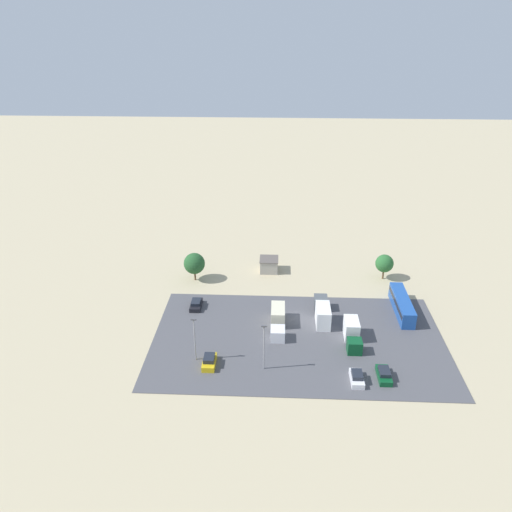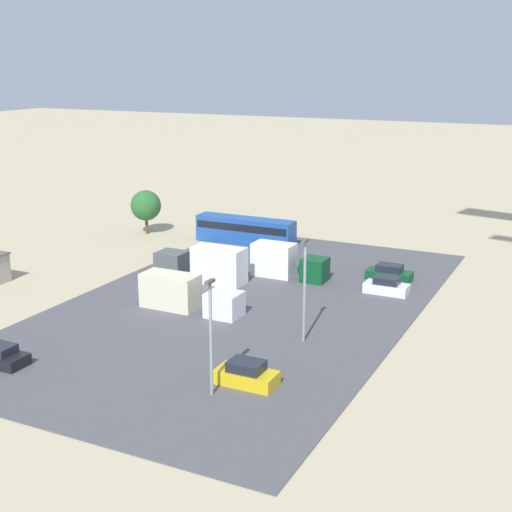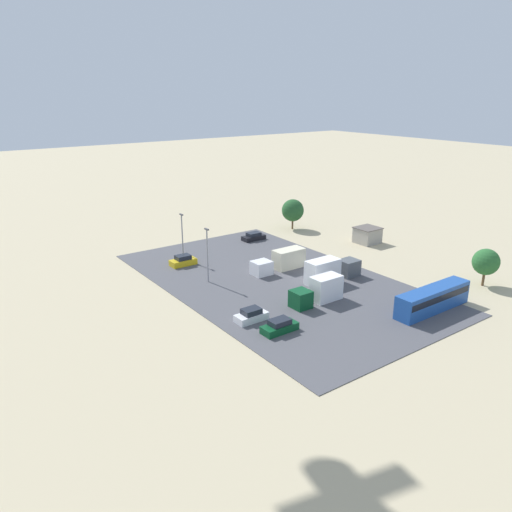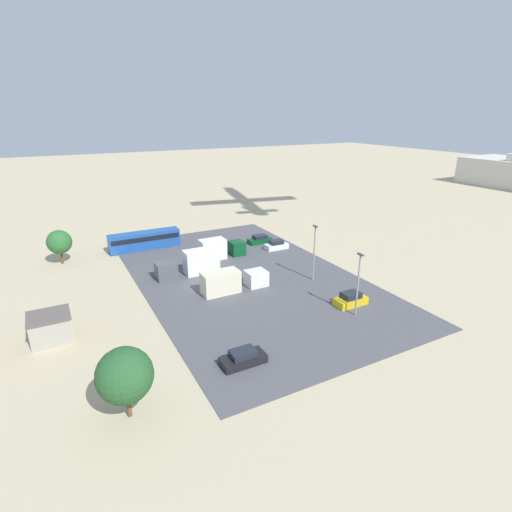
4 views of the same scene
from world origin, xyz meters
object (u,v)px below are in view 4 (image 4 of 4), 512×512
object	(u,v)px
parked_car_2	(260,240)
bus	(145,240)
parked_truck_0	(192,264)
parked_car_1	(243,358)
parked_truck_2	(231,281)
shed_building	(50,327)
parked_truck_1	(220,249)
parked_car_0	(351,300)
parked_car_3	(276,245)

from	to	relation	value
parked_car_2	bus	bearing A→B (deg)	-109.30
parked_truck_0	parked_car_1	bearing A→B (deg)	172.13
parked_truck_2	bus	bearing A→B (deg)	-165.49
bus	parked_truck_0	bearing A→B (deg)	12.44
shed_building	parked_truck_1	xyz separation A→B (m)	(-14.60, 25.39, 0.13)
parked_car_0	parked_car_3	size ratio (longest dim) A/B	1.02
parked_car_3	parked_truck_2	distance (m)	18.57
parked_truck_1	parked_truck_2	world-z (taller)	parked_truck_1
shed_building	parked_truck_1	bearing A→B (deg)	119.89
shed_building	bus	size ratio (longest dim) A/B	0.35
parked_truck_0	parked_truck_2	distance (m)	8.41
parked_car_1	parked_truck_1	bearing A→B (deg)	-18.99
parked_car_0	parked_truck_2	bearing A→B (deg)	46.52
parked_car_2	parked_truck_1	size ratio (longest dim) A/B	0.58
parked_car_3	parked_truck_2	bearing A→B (deg)	130.19
parked_car_0	parked_truck_1	world-z (taller)	parked_truck_1
parked_car_3	parked_truck_0	size ratio (longest dim) A/B	0.43
parked_truck_1	parked_car_3	bearing A→B (deg)	86.90
shed_building	parked_car_0	bearing A→B (deg)	75.29
parked_car_2	parked_truck_1	bearing A→B (deg)	-68.88
parked_truck_0	parked_truck_2	xyz separation A→B (m)	(7.99, 2.64, -0.24)
parked_car_0	parked_truck_2	size ratio (longest dim) A/B	0.45
parked_truck_1	parked_truck_2	bearing A→B (deg)	-16.67
parked_truck_0	bus	bearing A→B (deg)	12.44
parked_car_1	parked_truck_1	distance (m)	29.62
bus	parked_car_2	distance (m)	20.30
parked_car_3	parked_truck_1	size ratio (longest dim) A/B	0.53
parked_car_0	parked_car_2	size ratio (longest dim) A/B	0.94
parked_truck_0	parked_truck_2	world-z (taller)	parked_truck_0
bus	parked_car_3	bearing A→B (deg)	61.49
parked_truck_2	parked_car_0	bearing A→B (deg)	46.52
parked_car_2	parked_truck_0	size ratio (longest dim) A/B	0.47
shed_building	parked_car_3	distance (m)	38.47
shed_building	parked_car_3	world-z (taller)	shed_building
parked_truck_2	parked_car_3	bearing A→B (deg)	130.19
parked_truck_2	parked_truck_0	bearing A→B (deg)	-161.72
parked_car_1	parked_truck_1	world-z (taller)	parked_truck_1
parked_car_3	parked_car_1	bearing A→B (deg)	143.83
parked_car_0	parked_car_3	distance (m)	22.86
bus	parked_car_1	xyz separation A→B (m)	(38.35, 0.05, -1.03)
parked_car_1	parked_car_3	distance (m)	33.98
parked_car_0	parked_car_1	world-z (taller)	parked_car_0
shed_building	parked_truck_2	xyz separation A→B (m)	(-2.06, 21.64, -0.00)
shed_building	parked_truck_1	size ratio (longest dim) A/B	0.55
parked_car_3	parked_truck_0	distance (m)	17.31
parked_car_3	parked_car_0	bearing A→B (deg)	172.74
parked_car_1	parked_truck_0	world-z (taller)	parked_truck_0
bus	parked_car_0	distance (m)	37.76
parked_car_2	parked_truck_2	world-z (taller)	parked_truck_2
parked_car_1	parked_truck_0	distance (m)	23.69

